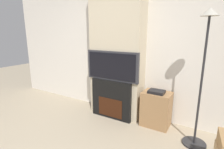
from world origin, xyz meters
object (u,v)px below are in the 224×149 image
object	(u,v)px
media_stand	(156,109)
floor_lamp	(203,68)
television	(112,66)
fireplace	(112,99)

from	to	relation	value
media_stand	floor_lamp	bearing A→B (deg)	-20.47
television	media_stand	xyz separation A→B (m)	(0.81, 0.14, -0.70)
fireplace	floor_lamp	world-z (taller)	floor_lamp
television	floor_lamp	world-z (taller)	floor_lamp
fireplace	floor_lamp	xyz separation A→B (m)	(1.47, -0.11, 0.77)
floor_lamp	media_stand	bearing A→B (deg)	159.53
floor_lamp	television	bearing A→B (deg)	175.90
fireplace	television	bearing A→B (deg)	-90.00
floor_lamp	fireplace	bearing A→B (deg)	175.82
floor_lamp	media_stand	size ratio (longest dim) A/B	2.89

